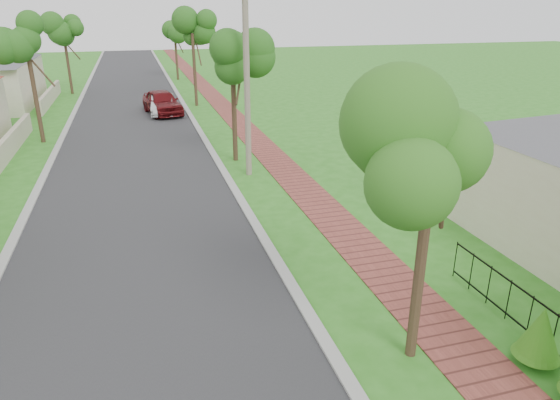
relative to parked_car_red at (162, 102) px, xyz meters
name	(u,v)px	position (x,y,z in m)	size (l,w,h in m)	color
road	(133,145)	(-2.00, -7.59, -0.78)	(7.00, 120.00, 0.02)	#28282B
kerb_right	(205,140)	(1.65, -7.59, -0.78)	(0.30, 120.00, 0.10)	#9E9E99
kerb_left	(56,151)	(-5.65, -7.59, -0.78)	(0.30, 120.00, 0.10)	#9E9E99
sidewalk	(253,137)	(4.25, -7.59, -0.78)	(1.50, 120.00, 0.03)	brown
street_trees	(126,43)	(-1.87, -0.75, 3.76)	(10.70, 37.65, 5.89)	#382619
parked_car_red	(162,102)	(0.00, 0.00, 0.00)	(1.83, 4.55, 1.55)	#5B0D11
parked_car_white	(163,105)	(0.00, -0.16, -0.15)	(1.33, 3.81, 1.25)	#BDBDBF
near_tree	(435,141)	(3.20, -26.09, 3.69)	(2.18, 2.18, 5.60)	#382619
utility_pole	(247,85)	(2.62, -13.81, 2.94)	(1.20, 0.24, 7.31)	gray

